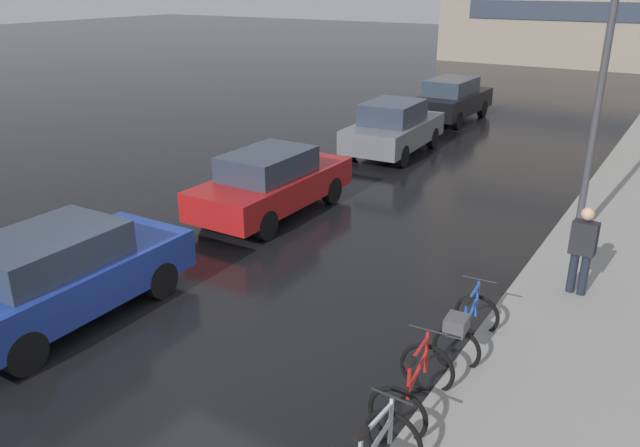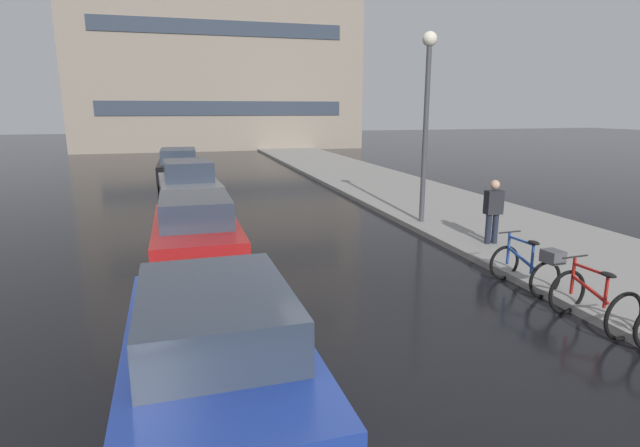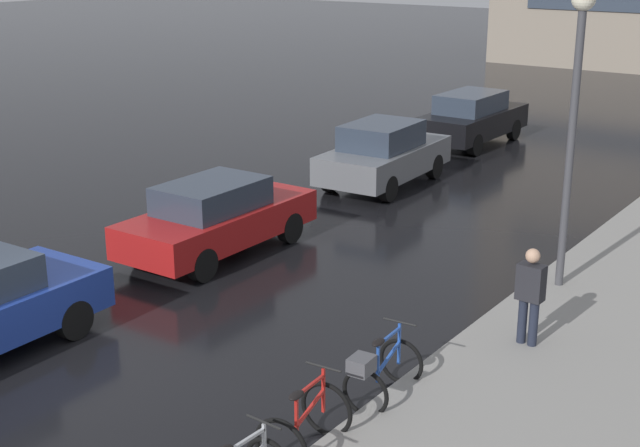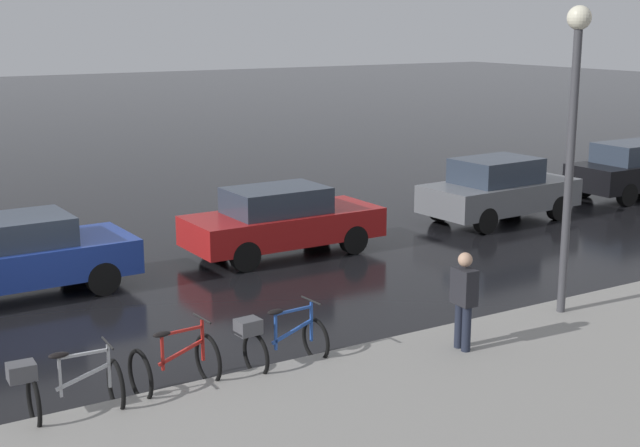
# 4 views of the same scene
# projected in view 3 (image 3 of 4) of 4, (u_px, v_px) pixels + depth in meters

# --- Properties ---
(ground_plane) EXTENTS (140.00, 140.00, 0.00)m
(ground_plane) POSITION_uv_depth(u_px,v_px,m) (89.00, 386.00, 12.56)
(ground_plane) COLOR black
(bicycle_second) EXTENTS (0.82, 1.15, 1.01)m
(bicycle_second) POSITION_uv_depth(u_px,v_px,m) (305.00, 425.00, 10.78)
(bicycle_second) COLOR black
(bicycle_second) RESTS_ON ground
(bicycle_third) EXTENTS (0.77, 1.41, 0.99)m
(bicycle_third) POSITION_uv_depth(u_px,v_px,m) (379.00, 371.00, 11.94)
(bicycle_third) COLOR black
(bicycle_third) RESTS_ON ground
(car_red) EXTENTS (1.78, 4.35, 1.52)m
(car_red) POSITION_uv_depth(u_px,v_px,m) (217.00, 217.00, 17.64)
(car_red) COLOR #AD1919
(car_red) RESTS_ON ground
(car_grey) EXTENTS (2.05, 4.29, 1.64)m
(car_grey) POSITION_uv_depth(u_px,v_px,m) (384.00, 154.00, 22.60)
(car_grey) COLOR slate
(car_grey) RESTS_ON ground
(car_black) EXTENTS (1.80, 4.37, 1.61)m
(car_black) POSITION_uv_depth(u_px,v_px,m) (472.00, 118.00, 27.18)
(car_black) COLOR black
(car_black) RESTS_ON ground
(pedestrian) EXTENTS (0.41, 0.26, 1.67)m
(pedestrian) POSITION_uv_depth(u_px,v_px,m) (530.00, 295.00, 13.33)
(pedestrian) COLOR #1E2333
(pedestrian) RESTS_ON ground
(streetlamp) EXTENTS (0.40, 0.40, 5.30)m
(streetlamp) POSITION_uv_depth(u_px,v_px,m) (575.00, 98.00, 14.88)
(streetlamp) COLOR #424247
(streetlamp) RESTS_ON ground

